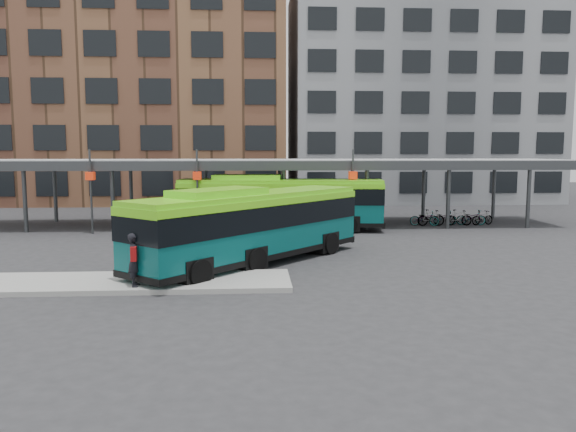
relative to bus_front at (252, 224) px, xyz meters
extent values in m
plane|color=#28282B|center=(-0.16, -0.37, -1.70)|extent=(120.00, 120.00, 0.00)
cube|color=gray|center=(-5.66, -3.37, -1.61)|extent=(14.00, 3.00, 0.18)
cube|color=#999B9E|center=(-0.16, 12.63, 2.30)|extent=(40.00, 6.00, 0.35)
cube|color=#383A3D|center=(-0.16, 9.63, 2.15)|extent=(40.00, 0.15, 0.55)
cylinder|color=#383A3D|center=(-13.16, 10.13, 0.20)|extent=(0.24, 0.24, 3.80)
cylinder|color=#383A3D|center=(-13.16, 15.13, 0.20)|extent=(0.24, 0.24, 3.80)
cylinder|color=#383A3D|center=(-8.16, 10.13, 0.20)|extent=(0.24, 0.24, 3.80)
cylinder|color=#383A3D|center=(-8.16, 15.13, 0.20)|extent=(0.24, 0.24, 3.80)
cylinder|color=#383A3D|center=(-3.16, 10.13, 0.20)|extent=(0.24, 0.24, 3.80)
cylinder|color=#383A3D|center=(-3.16, 15.13, 0.20)|extent=(0.24, 0.24, 3.80)
cylinder|color=#383A3D|center=(1.84, 10.13, 0.20)|extent=(0.24, 0.24, 3.80)
cylinder|color=#383A3D|center=(1.84, 15.13, 0.20)|extent=(0.24, 0.24, 3.80)
cylinder|color=#383A3D|center=(6.84, 10.13, 0.20)|extent=(0.24, 0.24, 3.80)
cylinder|color=#383A3D|center=(6.84, 15.13, 0.20)|extent=(0.24, 0.24, 3.80)
cylinder|color=#383A3D|center=(11.84, 10.13, 0.20)|extent=(0.24, 0.24, 3.80)
cylinder|color=#383A3D|center=(11.84, 15.13, 0.20)|extent=(0.24, 0.24, 3.80)
cylinder|color=#383A3D|center=(16.84, 10.13, 0.20)|extent=(0.24, 0.24, 3.80)
cylinder|color=#383A3D|center=(16.84, 15.13, 0.20)|extent=(0.24, 0.24, 3.80)
cylinder|color=#383A3D|center=(-9.16, 9.33, 0.70)|extent=(0.12, 0.12, 4.80)
cube|color=red|center=(-9.16, 9.33, 1.60)|extent=(0.45, 0.45, 0.45)
cylinder|color=#383A3D|center=(-3.16, 9.33, 0.70)|extent=(0.12, 0.12, 4.80)
cube|color=red|center=(-3.16, 9.33, 1.60)|extent=(0.45, 0.45, 0.45)
cylinder|color=#383A3D|center=(5.84, 9.33, 0.70)|extent=(0.12, 0.12, 4.80)
cube|color=red|center=(5.84, 9.33, 1.60)|extent=(0.45, 0.45, 0.45)
cube|color=brown|center=(-10.16, 31.63, 9.30)|extent=(26.00, 14.00, 22.00)
cube|color=slate|center=(15.84, 31.63, 8.30)|extent=(24.00, 14.00, 20.00)
cube|color=#064B4B|center=(0.03, 0.04, -0.13)|extent=(9.71, 10.38, 2.45)
cube|color=black|center=(0.03, 0.04, 0.36)|extent=(9.78, 10.46, 0.93)
cube|color=#6CDB16|center=(0.03, 0.04, 1.20)|extent=(9.63, 10.31, 0.20)
cube|color=#6CDB16|center=(-1.28, -1.42, 1.39)|extent=(3.94, 4.10, 0.34)
cube|color=black|center=(0.03, 0.04, -1.24)|extent=(9.79, 10.46, 0.24)
cylinder|color=black|center=(3.55, 2.15, -1.21)|extent=(0.88, 0.93, 0.98)
cylinder|color=black|center=(1.77, 3.75, -1.21)|extent=(0.88, 0.93, 0.98)
cylinder|color=black|center=(0.13, -1.64, -1.21)|extent=(0.88, 0.93, 0.98)
cylinder|color=black|center=(-1.65, -0.04, -1.21)|extent=(0.88, 0.93, 0.98)
cylinder|color=black|center=(-1.84, -3.82, -1.21)|extent=(0.88, 0.93, 0.98)
cylinder|color=black|center=(-3.62, -2.22, -1.21)|extent=(0.88, 0.93, 0.98)
cube|color=#064B4B|center=(1.66, 10.15, -0.11)|extent=(12.14, 3.75, 2.49)
cube|color=black|center=(1.66, 10.15, 0.39)|extent=(12.20, 3.81, 0.95)
cube|color=#6CDB16|center=(1.66, 10.15, 1.24)|extent=(12.13, 3.65, 0.20)
cube|color=#6CDB16|center=(-0.32, 10.36, 1.44)|extent=(4.15, 2.21, 0.35)
cube|color=black|center=(1.66, 10.15, -1.23)|extent=(12.21, 3.81, 0.24)
cylinder|color=black|center=(5.49, 8.52, -1.20)|extent=(1.02, 0.40, 1.00)
cylinder|color=black|center=(5.75, 10.94, -1.20)|extent=(1.02, 0.40, 1.00)
cylinder|color=black|center=(0.35, 9.07, -1.20)|extent=(1.02, 0.40, 1.00)
cylinder|color=black|center=(0.60, 11.49, -1.20)|extent=(1.02, 0.40, 1.00)
cylinder|color=black|center=(-2.62, 9.39, -1.20)|extent=(1.02, 0.40, 1.00)
cylinder|color=black|center=(-2.36, 11.81, -1.20)|extent=(1.02, 0.40, 1.00)
imported|color=black|center=(-3.93, -4.31, -0.62)|extent=(0.48, 0.69, 1.80)
cube|color=maroon|center=(-3.92, -4.49, -0.38)|extent=(0.22, 0.35, 0.48)
imported|color=slate|center=(10.83, 11.48, -1.22)|extent=(1.91, 1.08, 0.95)
imported|color=slate|center=(11.23, 11.44, -1.18)|extent=(1.75, 0.55, 1.04)
imported|color=slate|center=(12.15, 11.92, -1.24)|extent=(1.85, 1.00, 0.92)
imported|color=slate|center=(13.01, 11.47, -1.19)|extent=(1.72, 0.57, 1.02)
imported|color=slate|center=(13.89, 11.64, -1.21)|extent=(1.90, 0.81, 0.97)
imported|color=slate|center=(14.63, 11.62, -1.22)|extent=(1.65, 0.89, 0.96)
camera|label=1|loc=(0.06, -23.06, 3.00)|focal=35.00mm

